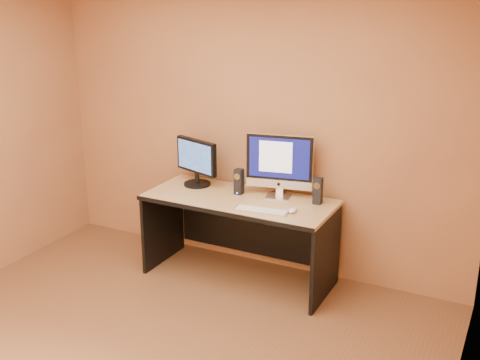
# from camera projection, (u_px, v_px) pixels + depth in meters

# --- Properties ---
(walls) EXTENTS (4.00, 4.00, 2.60)m
(walls) POSITION_uv_depth(u_px,v_px,m) (115.00, 193.00, 3.67)
(walls) COLOR #9F6C40
(walls) RESTS_ON ground
(desk) EXTENTS (1.64, 0.73, 0.76)m
(desk) POSITION_uv_depth(u_px,v_px,m) (239.00, 239.00, 5.29)
(desk) COLOR tan
(desk) RESTS_ON ground
(imac) EXTENTS (0.61, 0.32, 0.56)m
(imac) POSITION_uv_depth(u_px,v_px,m) (279.00, 166.00, 5.12)
(imac) COLOR silver
(imac) RESTS_ON desk
(second_monitor) EXTENTS (0.54, 0.39, 0.43)m
(second_monitor) POSITION_uv_depth(u_px,v_px,m) (197.00, 163.00, 5.45)
(second_monitor) COLOR black
(second_monitor) RESTS_ON desk
(speaker_left) EXTENTS (0.07, 0.07, 0.23)m
(speaker_left) POSITION_uv_depth(u_px,v_px,m) (239.00, 182.00, 5.25)
(speaker_left) COLOR black
(speaker_left) RESTS_ON desk
(speaker_right) EXTENTS (0.07, 0.08, 0.23)m
(speaker_right) POSITION_uv_depth(u_px,v_px,m) (318.00, 191.00, 5.02)
(speaker_right) COLOR black
(speaker_right) RESTS_ON desk
(keyboard) EXTENTS (0.45, 0.17, 0.02)m
(keyboard) POSITION_uv_depth(u_px,v_px,m) (261.00, 210.00, 4.88)
(keyboard) COLOR silver
(keyboard) RESTS_ON desk
(mouse) EXTENTS (0.06, 0.11, 0.04)m
(mouse) POSITION_uv_depth(u_px,v_px,m) (293.00, 210.00, 4.85)
(mouse) COLOR white
(mouse) RESTS_ON desk
(cable_a) EXTENTS (0.09, 0.21, 0.01)m
(cable_a) POSITION_uv_depth(u_px,v_px,m) (284.00, 193.00, 5.29)
(cable_a) COLOR black
(cable_a) RESTS_ON desk
(cable_b) EXTENTS (0.07, 0.18, 0.01)m
(cable_b) POSITION_uv_depth(u_px,v_px,m) (274.00, 191.00, 5.34)
(cable_b) COLOR black
(cable_b) RESTS_ON desk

